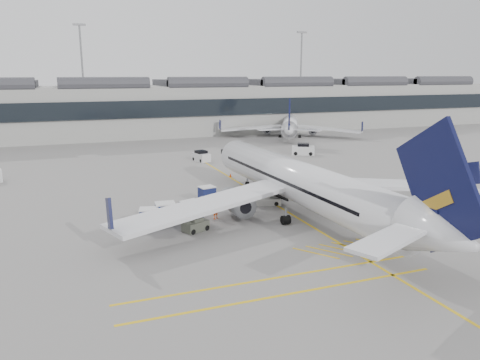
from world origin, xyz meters
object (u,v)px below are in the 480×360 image
object	(u,v)px
baggage_cart_a	(207,194)
ramp_agent_b	(200,206)
airliner_main	(301,183)
pushback_tug	(196,225)
ramp_agent_a	(216,209)
belt_loader	(262,199)

from	to	relation	value
baggage_cart_a	ramp_agent_b	world-z (taller)	baggage_cart_a
airliner_main	pushback_tug	xyz separation A→B (m)	(-11.00, -0.89, -2.75)
ramp_agent_a	pushback_tug	bearing A→B (deg)	-166.00
baggage_cart_a	airliner_main	bearing A→B (deg)	-57.52
ramp_agent_b	pushback_tug	xyz separation A→B (m)	(-1.70, -4.51, -0.34)
baggage_cart_a	ramp_agent_b	xyz separation A→B (m)	(-2.01, -4.14, -0.09)
airliner_main	belt_loader	distance (m)	6.14
ramp_agent_b	pushback_tug	bearing A→B (deg)	61.60
airliner_main	belt_loader	world-z (taller)	airliner_main
airliner_main	ramp_agent_a	bearing A→B (deg)	164.69
ramp_agent_b	airliner_main	bearing A→B (deg)	151.09
belt_loader	ramp_agent_a	size ratio (longest dim) A/B	2.42
baggage_cart_a	ramp_agent_a	size ratio (longest dim) A/B	0.98
ramp_agent_a	ramp_agent_b	xyz separation A→B (m)	(-1.13, 1.69, -0.11)
baggage_cart_a	belt_loader	bearing A→B (deg)	-36.59
ramp_agent_b	belt_loader	bearing A→B (deg)	-175.89
belt_loader	ramp_agent_b	bearing A→B (deg)	-146.97
airliner_main	baggage_cart_a	bearing A→B (deg)	131.16
airliner_main	baggage_cart_a	xyz separation A→B (m)	(-7.28, 7.75, -2.32)
ramp_agent_a	pushback_tug	xyz separation A→B (m)	(-2.83, -2.82, -0.45)
ramp_agent_b	pushback_tug	size ratio (longest dim) A/B	0.70
airliner_main	belt_loader	size ratio (longest dim) A/B	8.70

